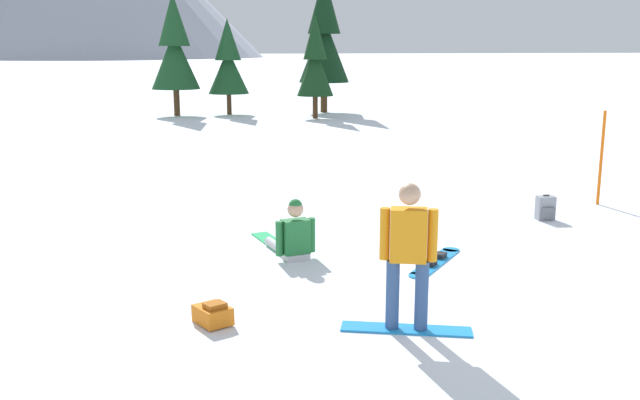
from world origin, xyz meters
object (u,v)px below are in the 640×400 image
object	(u,v)px
trail_marker_pole	(601,158)
pine_tree_broad	(174,49)
snowboarder_foreground	(408,254)
backpack_orange	(213,314)
pine_tree_slender	(228,63)
pine_tree_young	(315,62)
loose_snowboard_near_right	(436,261)
pine_tree_short	(324,37)
snowboarder_midground	(291,236)
backpack_grey	(546,208)

from	to	relation	value
trail_marker_pole	pine_tree_broad	size ratio (longest dim) A/B	0.34
snowboarder_foreground	trail_marker_pole	xyz separation A→B (m)	(6.42, 4.82, 0.06)
backpack_orange	pine_tree_slender	distance (m)	26.53
trail_marker_pole	pine_tree_slender	bearing A→B (deg)	99.04
snowboarder_foreground	pine_tree_slender	distance (m)	27.01
snowboarder_foreground	trail_marker_pole	bearing A→B (deg)	36.90
snowboarder_foreground	pine_tree_young	xyz separation A→B (m)	(6.28, 23.73, 1.61)
loose_snowboard_near_right	trail_marker_pole	bearing A→B (deg)	27.90
backpack_orange	pine_tree_short	size ratio (longest dim) A/B	0.08
snowboarder_midground	pine_tree_short	bearing A→B (deg)	70.96
snowboarder_foreground	trail_marker_pole	world-z (taller)	trail_marker_pole
loose_snowboard_near_right	pine_tree_young	distance (m)	22.20
snowboarder_midground	loose_snowboard_near_right	distance (m)	2.19
pine_tree_short	pine_tree_young	distance (m)	3.34
loose_snowboard_near_right	pine_tree_short	xyz separation A→B (m)	(6.13, 24.37, 3.60)
loose_snowboard_near_right	backpack_orange	distance (m)	3.76
pine_tree_slender	trail_marker_pole	bearing A→B (deg)	-80.96
loose_snowboard_near_right	backpack_orange	size ratio (longest dim) A/B	2.57
pine_tree_young	snowboarder_midground	bearing A→B (deg)	-108.16
snowboarder_midground	backpack_orange	size ratio (longest dim) A/B	3.30
backpack_grey	pine_tree_short	world-z (taller)	pine_tree_short
pine_tree_short	pine_tree_broad	bearing A→B (deg)	177.05
snowboarder_foreground	snowboarder_midground	xyz separation A→B (m)	(-0.47, 3.17, -0.57)
backpack_grey	loose_snowboard_near_right	bearing A→B (deg)	-150.00
pine_tree_young	pine_tree_broad	xyz separation A→B (m)	(-5.80, 3.21, 0.57)
pine_tree_slender	pine_tree_broad	world-z (taller)	pine_tree_broad
loose_snowboard_near_right	pine_tree_short	world-z (taller)	pine_tree_short
loose_snowboard_near_right	pine_tree_short	bearing A→B (deg)	75.87
pine_tree_broad	pine_tree_young	bearing A→B (deg)	-28.95
loose_snowboard_near_right	pine_tree_young	world-z (taller)	pine_tree_young
loose_snowboard_near_right	pine_tree_broad	distance (m)	24.94
trail_marker_pole	pine_tree_broad	xyz separation A→B (m)	(-5.95, 22.12, 2.12)
pine_tree_short	snowboarder_foreground	bearing A→B (deg)	-105.97
snowboarder_foreground	backpack_grey	xyz separation A→B (m)	(4.62, 4.02, -0.67)
snowboarder_foreground	pine_tree_broad	distance (m)	27.03
pine_tree_young	backpack_orange	bearing A→B (deg)	-109.96
pine_tree_young	pine_tree_broad	world-z (taller)	pine_tree_broad
backpack_grey	backpack_orange	xyz separation A→B (m)	(-6.66, -3.17, -0.10)
backpack_grey	pine_tree_slender	size ratio (longest dim) A/B	0.11
loose_snowboard_near_right	pine_tree_slender	world-z (taller)	pine_tree_slender
pine_tree_slender	snowboarder_foreground	bearing A→B (deg)	-96.23
backpack_orange	pine_tree_broad	xyz separation A→B (m)	(2.51, 26.10, 2.94)
loose_snowboard_near_right	pine_tree_slender	size ratio (longest dim) A/B	0.32
snowboarder_midground	pine_tree_slender	xyz separation A→B (m)	(3.40, 23.64, 2.12)
backpack_orange	pine_tree_young	world-z (taller)	pine_tree_young
loose_snowboard_near_right	pine_tree_short	size ratio (longest dim) A/B	0.21
backpack_orange	pine_tree_young	distance (m)	24.47
loose_snowboard_near_right	backpack_orange	world-z (taller)	backpack_orange
backpack_grey	backpack_orange	world-z (taller)	backpack_grey
backpack_orange	pine_tree_young	xyz separation A→B (m)	(8.31, 22.89, 2.38)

